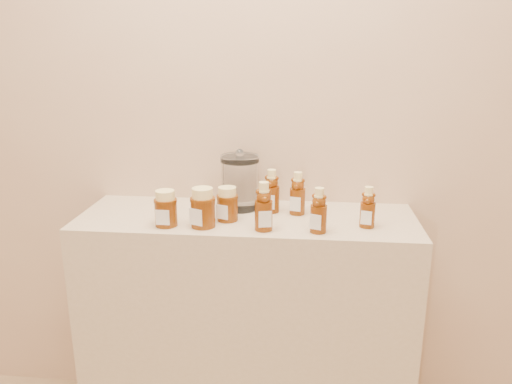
# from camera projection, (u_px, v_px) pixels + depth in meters

# --- Properties ---
(wall_back) EXTENTS (3.50, 0.02, 2.70)m
(wall_back) POSITION_uv_depth(u_px,v_px,m) (252.00, 83.00, 1.84)
(wall_back) COLOR tan
(wall_back) RESTS_ON ground
(display_table) EXTENTS (1.20, 0.40, 0.90)m
(display_table) POSITION_uv_depth(u_px,v_px,m) (247.00, 327.00, 1.90)
(display_table) COLOR #C3AE8E
(display_table) RESTS_ON ground
(bear_bottle_back_left) EXTENTS (0.07, 0.07, 0.18)m
(bear_bottle_back_left) POSITION_uv_depth(u_px,v_px,m) (272.00, 188.00, 1.80)
(bear_bottle_back_left) COLOR #582407
(bear_bottle_back_left) RESTS_ON display_table
(bear_bottle_back_mid) EXTENTS (0.07, 0.07, 0.18)m
(bear_bottle_back_mid) POSITION_uv_depth(u_px,v_px,m) (298.00, 190.00, 1.78)
(bear_bottle_back_mid) COLOR #582407
(bear_bottle_back_mid) RESTS_ON display_table
(bear_bottle_back_right) EXTENTS (0.07, 0.07, 0.16)m
(bear_bottle_back_right) POSITION_uv_depth(u_px,v_px,m) (368.00, 204.00, 1.65)
(bear_bottle_back_right) COLOR #582407
(bear_bottle_back_right) RESTS_ON display_table
(bear_bottle_front_left) EXTENTS (0.08, 0.08, 0.18)m
(bear_bottle_front_left) POSITION_uv_depth(u_px,v_px,m) (264.00, 203.00, 1.62)
(bear_bottle_front_left) COLOR #582407
(bear_bottle_front_left) RESTS_ON display_table
(bear_bottle_front_right) EXTENTS (0.07, 0.07, 0.17)m
(bear_bottle_front_right) POSITION_uv_depth(u_px,v_px,m) (319.00, 207.00, 1.60)
(bear_bottle_front_right) COLOR #582407
(bear_bottle_front_right) RESTS_ON display_table
(honey_jar_left) EXTENTS (0.08, 0.08, 0.12)m
(honey_jar_left) POSITION_uv_depth(u_px,v_px,m) (166.00, 208.00, 1.67)
(honey_jar_left) COLOR #582407
(honey_jar_left) RESTS_ON display_table
(honey_jar_back) EXTENTS (0.10, 0.10, 0.12)m
(honey_jar_back) POSITION_uv_depth(u_px,v_px,m) (227.00, 204.00, 1.72)
(honey_jar_back) COLOR #582407
(honey_jar_back) RESTS_ON display_table
(honey_jar_front) EXTENTS (0.11, 0.11, 0.13)m
(honey_jar_front) POSITION_uv_depth(u_px,v_px,m) (203.00, 207.00, 1.66)
(honey_jar_front) COLOR #582407
(honey_jar_front) RESTS_ON display_table
(glass_canister) EXTENTS (0.15, 0.15, 0.22)m
(glass_canister) POSITION_uv_depth(u_px,v_px,m) (240.00, 180.00, 1.83)
(glass_canister) COLOR white
(glass_canister) RESTS_ON display_table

